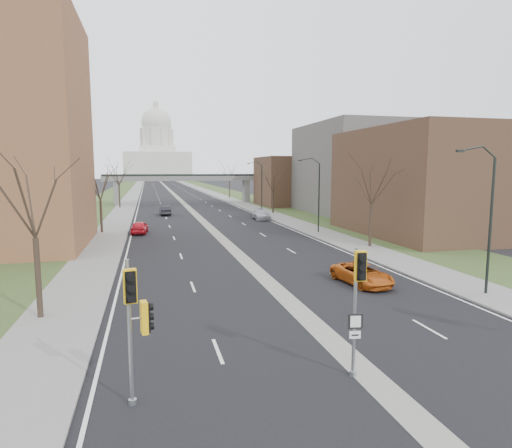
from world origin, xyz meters
name	(u,v)px	position (x,y,z in m)	size (l,w,h in m)	color
ground	(351,359)	(0.00, 0.00, 0.00)	(700.00, 700.00, 0.00)	black
road_surface	(169,189)	(0.00, 150.00, 0.01)	(20.00, 600.00, 0.01)	black
median_strip	(169,189)	(0.00, 150.00, 0.00)	(1.20, 600.00, 0.02)	gray
sidewalk_right	(201,189)	(12.00, 150.00, 0.06)	(4.00, 600.00, 0.12)	gray
sidewalk_left	(136,190)	(-12.00, 150.00, 0.06)	(4.00, 600.00, 0.12)	gray
grass_verge_right	(216,189)	(18.00, 150.00, 0.05)	(8.00, 600.00, 0.10)	#2F401D
grass_verge_left	(119,190)	(-18.00, 150.00, 0.05)	(8.00, 600.00, 0.10)	#2F401D
commercial_block_near	(432,182)	(24.00, 28.00, 6.00)	(16.00, 20.00, 12.00)	brown
commercial_block_mid	(363,169)	(28.00, 52.00, 7.50)	(18.00, 22.00, 15.00)	#5B5853
commercial_block_far	(294,181)	(22.00, 70.00, 5.00)	(14.00, 14.00, 10.00)	brown
pedestrian_bridge	(184,181)	(0.00, 80.00, 4.84)	(34.00, 3.00, 6.45)	slate
capitol	(157,155)	(0.00, 320.00, 18.60)	(48.00, 42.00, 55.75)	silver
streetlight_near	(482,178)	(10.99, 6.00, 6.95)	(2.61, 0.20, 8.70)	black
streetlight_mid	(313,174)	(10.99, 32.00, 6.95)	(2.61, 0.20, 8.70)	black
streetlight_far	(257,172)	(10.99, 58.00, 6.95)	(2.61, 0.20, 8.70)	black
tree_left_a	(32,186)	(-13.00, 8.00, 6.64)	(7.20, 7.20, 9.40)	#382B21
tree_left_b	(100,180)	(-13.00, 38.00, 6.23)	(6.75, 6.75, 8.81)	#382B21
tree_left_c	(118,172)	(-13.00, 72.00, 7.04)	(7.65, 7.65, 9.99)	#382B21
tree_right_a	(372,178)	(13.00, 22.00, 6.64)	(7.20, 7.20, 9.40)	#382B21
tree_right_b	(273,179)	(13.00, 55.00, 5.82)	(6.30, 6.30, 8.22)	#382B21
tree_right_c	(229,171)	(13.00, 95.00, 7.04)	(7.65, 7.65, 9.99)	#382B21
signal_pole_left	(136,312)	(-8.07, -1.44, 3.09)	(0.80, 0.96, 4.73)	gray
signal_pole_median	(358,290)	(-0.60, -1.52, 3.30)	(0.56, 0.79, 4.73)	gray
car_left_near	(140,227)	(-8.68, 36.73, 0.75)	(1.76, 4.38, 1.49)	red
car_left_far	(165,211)	(-4.99, 56.60, 0.75)	(1.59, 4.57, 1.51)	black
car_right_near	(362,274)	(5.81, 10.07, 0.67)	(2.23, 4.85, 1.35)	#B75213
car_right_mid	(261,214)	(8.70, 46.93, 0.76)	(2.14, 5.26, 1.53)	#AEAFB6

